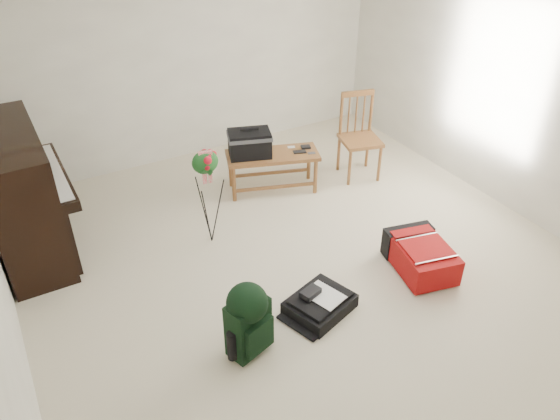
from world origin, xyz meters
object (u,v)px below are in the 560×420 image
piano (22,197)px  bench (258,149)px  black_duffel (320,303)px  dining_chair (359,137)px  green_backpack (248,317)px  flower_stand (208,198)px  red_suitcase (417,253)px

piano → bench: (2.42, -0.17, -0.04)m
piano → black_duffel: piano is taller
dining_chair → black_duffel: (-1.68, -1.78, -0.41)m
bench → green_backpack: bearing=-100.7°
black_duffel → flower_stand: bearing=88.4°
red_suitcase → flower_stand: 2.06m
black_duffel → dining_chair: bearing=28.7°
bench → flower_stand: bearing=-126.8°
black_duffel → green_backpack: 0.79m
green_backpack → flower_stand: (0.32, 1.48, 0.15)m
piano → green_backpack: 2.57m
piano → green_backpack: bearing=-60.9°
bench → black_duffel: (-0.45, -1.97, -0.48)m
piano → red_suitcase: piano is taller
piano → dining_chair: piano is taller
red_suitcase → black_duffel: bearing=-164.8°
piano → green_backpack: size_ratio=2.29×
bench → flower_stand: size_ratio=1.06×
piano → flower_stand: (1.56, -0.75, -0.09)m
dining_chair → black_duffel: dining_chair is taller
bench → black_duffel: bearing=-83.9°
piano → flower_stand: piano is taller
bench → piano: bearing=-165.1°
green_backpack → red_suitcase: bearing=-13.3°
red_suitcase → black_duffel: 1.13m
red_suitcase → green_backpack: 1.87m
dining_chair → flower_stand: (-2.09, -0.39, 0.02)m
piano → green_backpack: (1.24, -2.23, -0.24)m
red_suitcase → black_duffel: size_ratio=1.21×
bench → dining_chair: dining_chair is taller
red_suitcase → dining_chair: bearing=84.6°
bench → flower_stand: 1.03m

